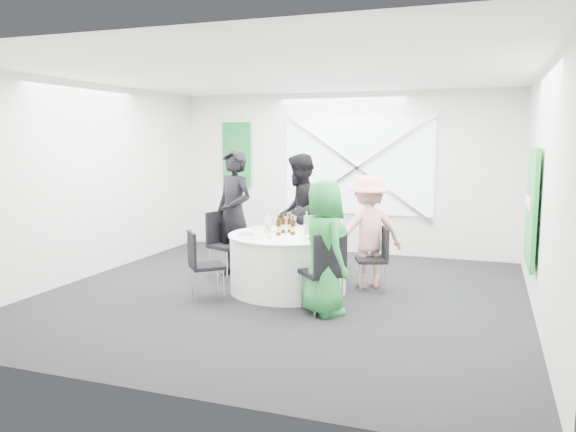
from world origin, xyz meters
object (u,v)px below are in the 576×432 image
(chair_back, at_px, (316,233))
(person_man_back, at_px, (299,213))
(person_woman_pink, at_px, (368,231))
(chair_front_right, at_px, (325,267))
(chair_front_left, at_px, (201,260))
(chair_back_right, at_px, (377,254))
(clear_water_bottle, at_px, (268,226))
(green_water_bottle, at_px, (307,225))
(person_man_back_left, at_px, (234,214))
(banquet_table, at_px, (288,262))
(person_woman_green, at_px, (324,247))
(chair_back_left, at_px, (223,239))

(chair_back, height_order, person_man_back, person_man_back)
(person_woman_pink, bearing_deg, person_man_back, -57.13)
(chair_front_right, xyz_separation_m, chair_front_left, (-1.61, 0.03, -0.05))
(chair_back, bearing_deg, chair_back_right, -27.90)
(person_woman_pink, bearing_deg, clear_water_bottle, -2.71)
(chair_back_right, height_order, green_water_bottle, green_water_bottle)
(chair_back_right, bearing_deg, person_man_back_left, -111.95)
(person_man_back_left, bearing_deg, person_man_back, 66.39)
(banquet_table, relative_size, chair_front_right, 1.65)
(chair_front_left, xyz_separation_m, person_woman_green, (1.59, -0.01, 0.27))
(chair_back_left, bearing_deg, chair_back_right, -70.12)
(person_woman_pink, relative_size, green_water_bottle, 5.00)
(person_man_back_left, relative_size, clear_water_bottle, 6.69)
(banquet_table, height_order, chair_back, chair_back)
(chair_back_left, height_order, person_man_back, person_man_back)
(chair_back_right, bearing_deg, chair_back_left, -110.96)
(person_woman_pink, distance_m, person_woman_green, 1.37)
(chair_back_left, distance_m, person_woman_pink, 2.12)
(person_man_back_left, bearing_deg, banquet_table, -0.00)
(chair_back, height_order, chair_front_right, chair_back)
(person_man_back, relative_size, green_water_bottle, 5.89)
(person_woman_green, bearing_deg, clear_water_bottle, 11.62)
(chair_front_right, xyz_separation_m, person_man_back, (-0.96, 1.93, 0.34))
(chair_back_right, bearing_deg, clear_water_bottle, -90.62)
(chair_back, bearing_deg, chair_front_right, -66.34)
(banquet_table, height_order, person_man_back, person_man_back)
(chair_back_left, bearing_deg, person_woman_pink, -65.74)
(person_man_back, distance_m, clear_water_bottle, 1.22)
(person_man_back_left, bearing_deg, clear_water_bottle, -11.23)
(chair_front_left, xyz_separation_m, green_water_bottle, (1.11, 0.84, 0.37))
(chair_back_right, relative_size, chair_front_left, 0.97)
(person_man_back_left, distance_m, green_water_bottle, 1.28)
(person_woman_pink, bearing_deg, banquet_table, 0.00)
(person_man_back_left, bearing_deg, chair_back_right, 23.75)
(clear_water_bottle, bearing_deg, person_woman_pink, 28.81)
(banquet_table, bearing_deg, chair_back_right, 20.77)
(chair_front_right, distance_m, person_man_back_left, 2.17)
(banquet_table, relative_size, clear_water_bottle, 5.66)
(chair_back_right, relative_size, clear_water_bottle, 3.06)
(person_man_back, height_order, person_woman_pink, person_man_back)
(person_woman_pink, height_order, green_water_bottle, person_woman_pink)
(chair_back_left, relative_size, person_woman_pink, 0.63)
(chair_back_right, bearing_deg, person_woman_green, -38.85)
(chair_front_right, distance_m, person_man_back, 2.18)
(person_man_back, relative_size, person_woman_pink, 1.18)
(chair_back_right, distance_m, chair_front_right, 1.27)
(person_woman_pink, xyz_separation_m, green_water_bottle, (-0.71, -0.50, 0.12))
(chair_back, relative_size, person_man_back_left, 0.56)
(person_man_back, height_order, clear_water_bottle, person_man_back)
(chair_back_right, relative_size, person_man_back, 0.47)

